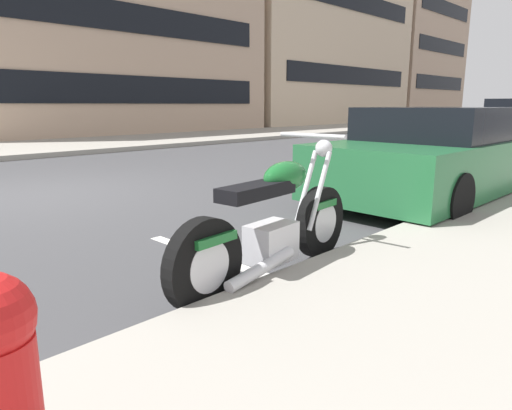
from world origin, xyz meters
The scene contains 8 objects.
ground_plane centered at (0.00, 0.00, 0.00)m, with size 260.00×260.00×0.00m, color #3D3D3F.
sidewalk_far_curb centered at (12.00, 7.43, 0.07)m, with size 120.00×5.00×0.14m, color gray.
parking_stall_stripe centered at (0.00, -4.33, 0.00)m, with size 0.12×2.20×0.01m, color silver.
parked_motorcycle centered at (0.01, -4.87, 0.43)m, with size 2.10×0.62×1.12m.
parked_car_mid_block centered at (4.08, -4.44, 0.63)m, with size 4.47×1.95×1.31m.
townhouse_near_left centered at (8.31, 14.02, 4.41)m, with size 14.16×8.67×8.81m.
townhouse_behind_pole centered at (23.65, 15.25, 7.19)m, with size 15.46×11.12×14.37m.
townhouse_corner_block centered at (37.24, 14.13, 7.15)m, with size 10.70×8.88×14.30m.
Camera 1 is at (-2.55, -7.17, 1.35)m, focal length 32.17 mm.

